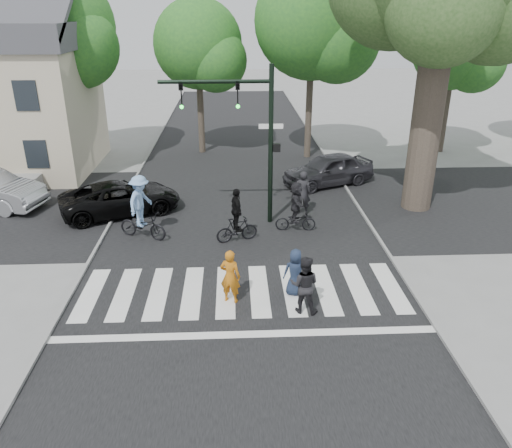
{
  "coord_description": "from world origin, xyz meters",
  "views": [
    {
      "loc": [
        -0.21,
        -11.9,
        7.77
      ],
      "look_at": [
        0.5,
        3.0,
        1.3
      ],
      "focal_mm": 35.0,
      "sensor_mm": 36.0,
      "label": 1
    }
  ],
  "objects_px": {
    "pedestrian_child": "(295,272)",
    "pedestrian_adult": "(304,285)",
    "cyclist_mid": "(237,220)",
    "traffic_signal": "(248,124)",
    "car_grey": "(328,169)",
    "cyclist_right": "(296,209)",
    "pedestrian_woman": "(230,276)",
    "car_suv": "(121,198)",
    "cyclist_left": "(141,212)"
  },
  "relations": [
    {
      "from": "pedestrian_child",
      "to": "pedestrian_adult",
      "type": "distance_m",
      "value": 0.95
    },
    {
      "from": "pedestrian_child",
      "to": "cyclist_mid",
      "type": "height_order",
      "value": "cyclist_mid"
    },
    {
      "from": "traffic_signal",
      "to": "car_grey",
      "type": "xyz_separation_m",
      "value": [
        3.95,
        4.41,
        -3.15
      ]
    },
    {
      "from": "pedestrian_adult",
      "to": "car_grey",
      "type": "xyz_separation_m",
      "value": [
        2.63,
        10.78,
        -0.09
      ]
    },
    {
      "from": "car_grey",
      "to": "pedestrian_child",
      "type": "bearing_deg",
      "value": -38.47
    },
    {
      "from": "cyclist_mid",
      "to": "traffic_signal",
      "type": "bearing_deg",
      "value": 74.75
    },
    {
      "from": "traffic_signal",
      "to": "cyclist_right",
      "type": "relative_size",
      "value": 3.12
    },
    {
      "from": "pedestrian_woman",
      "to": "car_suv",
      "type": "distance_m",
      "value": 8.27
    },
    {
      "from": "cyclist_right",
      "to": "pedestrian_child",
      "type": "bearing_deg",
      "value": -97.06
    },
    {
      "from": "cyclist_mid",
      "to": "pedestrian_woman",
      "type": "bearing_deg",
      "value": -93.3
    },
    {
      "from": "pedestrian_child",
      "to": "car_grey",
      "type": "xyz_separation_m",
      "value": [
        2.76,
        9.85,
        0.03
      ]
    },
    {
      "from": "pedestrian_child",
      "to": "car_grey",
      "type": "height_order",
      "value": "car_grey"
    },
    {
      "from": "pedestrian_adult",
      "to": "traffic_signal",
      "type": "bearing_deg",
      "value": -62.5
    },
    {
      "from": "pedestrian_woman",
      "to": "car_suv",
      "type": "bearing_deg",
      "value": -38.46
    },
    {
      "from": "cyclist_left",
      "to": "cyclist_mid",
      "type": "distance_m",
      "value": 3.47
    },
    {
      "from": "pedestrian_child",
      "to": "car_suv",
      "type": "bearing_deg",
      "value": -44.81
    },
    {
      "from": "cyclist_mid",
      "to": "car_suv",
      "type": "height_order",
      "value": "cyclist_mid"
    },
    {
      "from": "traffic_signal",
      "to": "car_grey",
      "type": "bearing_deg",
      "value": 48.19
    },
    {
      "from": "car_suv",
      "to": "car_grey",
      "type": "bearing_deg",
      "value": -92.51
    },
    {
      "from": "traffic_signal",
      "to": "car_grey",
      "type": "relative_size",
      "value": 1.37
    },
    {
      "from": "pedestrian_child",
      "to": "pedestrian_adult",
      "type": "bearing_deg",
      "value": 99.28
    },
    {
      "from": "pedestrian_woman",
      "to": "pedestrian_child",
      "type": "height_order",
      "value": "pedestrian_woman"
    },
    {
      "from": "pedestrian_adult",
      "to": "cyclist_left",
      "type": "bearing_deg",
      "value": -28.49
    },
    {
      "from": "pedestrian_adult",
      "to": "cyclist_mid",
      "type": "distance_m",
      "value": 4.97
    },
    {
      "from": "pedestrian_woman",
      "to": "pedestrian_adult",
      "type": "height_order",
      "value": "pedestrian_adult"
    },
    {
      "from": "cyclist_mid",
      "to": "cyclist_left",
      "type": "bearing_deg",
      "value": 172.34
    },
    {
      "from": "traffic_signal",
      "to": "pedestrian_adult",
      "type": "distance_m",
      "value": 7.19
    },
    {
      "from": "pedestrian_child",
      "to": "car_suv",
      "type": "relative_size",
      "value": 0.3
    },
    {
      "from": "traffic_signal",
      "to": "pedestrian_woman",
      "type": "height_order",
      "value": "traffic_signal"
    },
    {
      "from": "car_grey",
      "to": "pedestrian_adult",
      "type": "bearing_deg",
      "value": -36.53
    },
    {
      "from": "traffic_signal",
      "to": "pedestrian_adult",
      "type": "bearing_deg",
      "value": -78.33
    },
    {
      "from": "cyclist_left",
      "to": "car_suv",
      "type": "bearing_deg",
      "value": 117.28
    },
    {
      "from": "pedestrian_woman",
      "to": "cyclist_left",
      "type": "distance_m",
      "value": 5.52
    },
    {
      "from": "pedestrian_adult",
      "to": "car_suv",
      "type": "distance_m",
      "value": 9.97
    },
    {
      "from": "cyclist_mid",
      "to": "car_suv",
      "type": "xyz_separation_m",
      "value": [
        -4.7,
        2.93,
        -0.16
      ]
    },
    {
      "from": "cyclist_right",
      "to": "car_suv",
      "type": "bearing_deg",
      "value": 163.38
    },
    {
      "from": "cyclist_left",
      "to": "cyclist_mid",
      "type": "bearing_deg",
      "value": -7.66
    },
    {
      "from": "pedestrian_adult",
      "to": "car_suv",
      "type": "xyz_separation_m",
      "value": [
        -6.49,
        7.56,
        -0.18
      ]
    },
    {
      "from": "cyclist_right",
      "to": "car_grey",
      "type": "bearing_deg",
      "value": 67.44
    },
    {
      "from": "car_grey",
      "to": "cyclist_right",
      "type": "bearing_deg",
      "value": -45.37
    },
    {
      "from": "car_suv",
      "to": "car_grey",
      "type": "relative_size",
      "value": 1.09
    },
    {
      "from": "pedestrian_child",
      "to": "cyclist_mid",
      "type": "distance_m",
      "value": 4.06
    },
    {
      "from": "traffic_signal",
      "to": "cyclist_right",
      "type": "xyz_separation_m",
      "value": [
        1.75,
        -0.87,
        -3.04
      ]
    },
    {
      "from": "pedestrian_adult",
      "to": "car_suv",
      "type": "relative_size",
      "value": 0.35
    },
    {
      "from": "pedestrian_child",
      "to": "car_suv",
      "type": "height_order",
      "value": "pedestrian_child"
    },
    {
      "from": "pedestrian_child",
      "to": "car_grey",
      "type": "relative_size",
      "value": 0.33
    },
    {
      "from": "car_grey",
      "to": "traffic_signal",
      "type": "bearing_deg",
      "value": -64.62
    },
    {
      "from": "car_suv",
      "to": "cyclist_right",
      "type": "bearing_deg",
      "value": -128.54
    },
    {
      "from": "cyclist_mid",
      "to": "car_suv",
      "type": "bearing_deg",
      "value": 148.05
    },
    {
      "from": "cyclist_left",
      "to": "cyclist_right",
      "type": "xyz_separation_m",
      "value": [
        5.65,
        0.4,
        -0.18
      ]
    }
  ]
}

